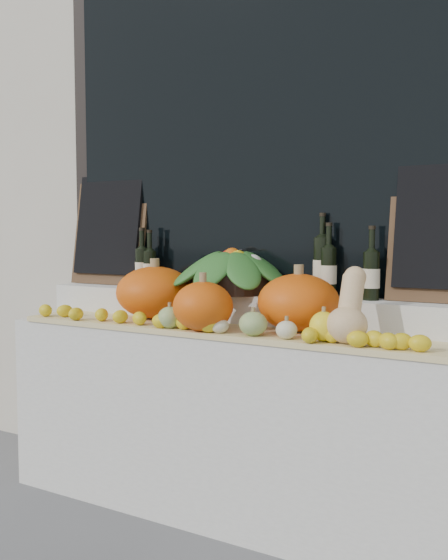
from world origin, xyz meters
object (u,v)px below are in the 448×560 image
at_px(pumpkin_left, 155,292).
at_px(pumpkin_right, 298,302).
at_px(wine_bottle_tall, 322,266).
at_px(butternut_squash, 349,312).
at_px(produce_bowl, 232,271).

height_order(pumpkin_left, pumpkin_right, pumpkin_left).
bearing_deg(wine_bottle_tall, butternut_squash, -55.62).
bearing_deg(produce_bowl, butternut_squash, -23.98).
xyz_separation_m(butternut_squash, produce_bowl, (-0.70, 0.31, 0.12)).
xyz_separation_m(pumpkin_right, butternut_squash, (0.28, -0.16, -0.01)).
bearing_deg(pumpkin_left, produce_bowl, 21.05).
bearing_deg(butternut_squash, wine_bottle_tall, 124.38).
bearing_deg(produce_bowl, pumpkin_right, -19.80).
bearing_deg(produce_bowl, wine_bottle_tall, 9.35).
height_order(butternut_squash, produce_bowl, produce_bowl).
xyz_separation_m(pumpkin_left, butternut_squash, (1.07, -0.17, -0.01)).
relative_size(pumpkin_right, wine_bottle_tall, 0.93).
height_order(butternut_squash, wine_bottle_tall, wine_bottle_tall).
xyz_separation_m(pumpkin_left, produce_bowl, (0.37, 0.14, 0.11)).
height_order(pumpkin_right, wine_bottle_tall, wine_bottle_tall).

